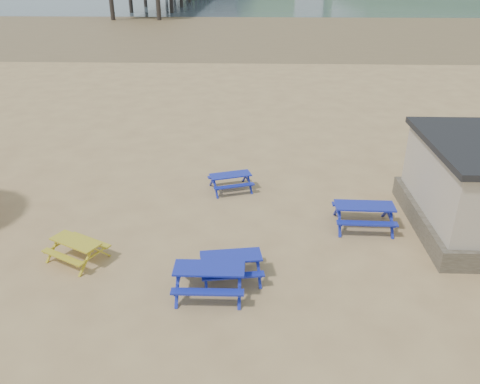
{
  "coord_description": "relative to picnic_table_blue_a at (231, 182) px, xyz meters",
  "views": [
    {
      "loc": [
        1.32,
        -13.22,
        8.25
      ],
      "look_at": [
        0.8,
        1.5,
        1.0
      ],
      "focal_mm": 35.0,
      "sensor_mm": 36.0,
      "label": 1
    }
  ],
  "objects": [
    {
      "name": "picnic_table_yellow",
      "position": [
        -4.44,
        -5.1,
        -0.0
      ],
      "size": [
        2.04,
        1.9,
        0.68
      ],
      "rotation": [
        0.0,
        0.0,
        -0.49
      ],
      "color": "gold",
      "rests_on": "ground"
    },
    {
      "name": "picnic_table_blue_a",
      "position": [
        0.0,
        0.0,
        0.0
      ],
      "size": [
        1.94,
        1.74,
        0.68
      ],
      "rotation": [
        0.0,
        0.0,
        0.32
      ],
      "color": "navy",
      "rests_on": "ground"
    },
    {
      "name": "wet_sand",
      "position": [
        -0.34,
        51.26,
        -0.34
      ],
      "size": [
        400.0,
        400.0,
        0.0
      ],
      "primitive_type": "plane",
      "color": "olive",
      "rests_on": "ground"
    },
    {
      "name": "picnic_table_blue_e",
      "position": [
        -0.23,
        -6.52,
        0.07
      ],
      "size": [
        1.94,
        1.57,
        0.81
      ],
      "rotation": [
        0.0,
        0.0,
        0.01
      ],
      "color": "navy",
      "rests_on": "ground"
    },
    {
      "name": "picnic_table_blue_c",
      "position": [
        4.73,
        -2.76,
        0.08
      ],
      "size": [
        2.04,
        1.66,
        0.84
      ],
      "rotation": [
        0.0,
        0.0,
        -0.03
      ],
      "color": "navy",
      "rests_on": "ground"
    },
    {
      "name": "ground",
      "position": [
        -0.34,
        -3.74,
        -0.34
      ],
      "size": [
        400.0,
        400.0,
        0.0
      ],
      "primitive_type": "plane",
      "color": "tan",
      "rests_on": "ground"
    },
    {
      "name": "picnic_table_blue_d",
      "position": [
        0.32,
        -5.8,
        0.03
      ],
      "size": [
        1.95,
        1.66,
        0.73
      ],
      "rotation": [
        0.0,
        0.0,
        0.16
      ],
      "color": "navy",
      "rests_on": "ground"
    },
    {
      "name": "headland_town",
      "position": [
        89.66,
        225.94,
        -10.25
      ],
      "size": [
        264.0,
        144.0,
        108.0
      ],
      "color": "#2D4C1E",
      "rests_on": "ground"
    }
  ]
}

